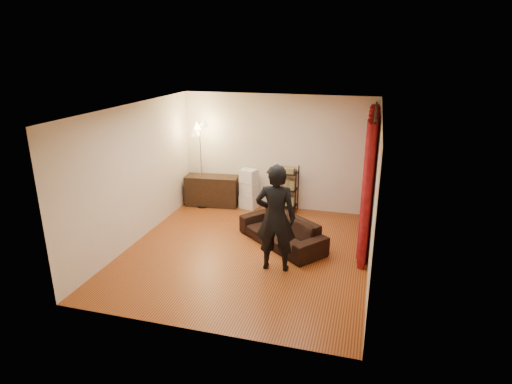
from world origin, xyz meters
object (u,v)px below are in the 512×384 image
(person, at_px, (276,218))
(media_cabinet, at_px, (212,191))
(storage_boxes, at_px, (249,189))
(wire_shelf, at_px, (286,189))
(sofa, at_px, (282,231))
(floor_lamp, at_px, (201,165))

(person, bearing_deg, media_cabinet, -56.03)
(storage_boxes, bearing_deg, media_cabinet, -177.67)
(person, distance_m, wire_shelf, 2.83)
(sofa, bearing_deg, storage_boxes, 163.15)
(person, xyz_separation_m, wire_shelf, (-0.38, 2.78, -0.40))
(media_cabinet, height_order, floor_lamp, floor_lamp)
(floor_lamp, bearing_deg, storage_boxes, 9.91)
(person, relative_size, wire_shelf, 1.74)
(sofa, relative_size, wire_shelf, 1.76)
(sofa, relative_size, media_cabinet, 1.51)
(sofa, bearing_deg, wire_shelf, 137.74)
(person, distance_m, floor_lamp, 3.49)
(media_cabinet, distance_m, wire_shelf, 1.84)
(floor_lamp, bearing_deg, person, -46.52)
(media_cabinet, bearing_deg, person, -56.82)
(storage_boxes, relative_size, wire_shelf, 0.89)
(storage_boxes, height_order, wire_shelf, wire_shelf)
(sofa, xyz_separation_m, wire_shelf, (-0.28, 1.79, 0.26))
(person, height_order, media_cabinet, person)
(storage_boxes, distance_m, floor_lamp, 1.26)
(wire_shelf, xyz_separation_m, floor_lamp, (-2.02, -0.25, 0.49))
(media_cabinet, bearing_deg, sofa, -45.08)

